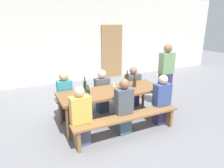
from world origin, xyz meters
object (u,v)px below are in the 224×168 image
Objects in this scene: wine_bottle_1 at (134,82)px; wine_glass_0 at (120,83)px; standing_host at (166,77)px; wine_bottle_3 at (88,94)px; bench_far at (100,96)px; wine_bottle_2 at (127,78)px; wooden_door at (112,52)px; wine_bottle_0 at (85,86)px; seated_guest_far_1 at (102,92)px; seated_guest_near_0 at (81,118)px; seated_guest_far_2 at (133,88)px; bench_near at (128,120)px; seated_guest_near_2 at (162,101)px; wine_glass_1 at (114,85)px; seated_guest_far_0 at (65,97)px; tasting_table at (112,93)px; seated_guest_near_1 at (124,108)px.

wine_bottle_1 reaches higher than wine_glass_0.
wine_bottle_3 is at bearing 11.20° from standing_host.
bench_far is 7.09× the size of wine_bottle_2.
wooden_door is 3.99m from wine_bottle_0.
seated_guest_near_0 is at bearing -38.71° from seated_guest_far_1.
seated_guest_far_1 is at bearing -90.00° from seated_guest_far_2.
wine_bottle_3 is 0.27× the size of seated_guest_far_2.
bench_near is at bearing -34.87° from seated_guest_far_2.
wine_bottle_3 is at bearing 80.18° from seated_guest_near_2.
wine_glass_1 is at bearing -85.81° from bench_far.
standing_host is at bearing 8.59° from wine_bottle_1.
seated_guest_far_0 reaches higher than wine_bottle_0.
seated_guest_near_2 is 1.04× the size of seated_guest_far_2.
seated_guest_far_2 reaches higher than tasting_table.
tasting_table is 7.40× the size of wine_bottle_2.
bench_far is 1.96× the size of seated_guest_far_0.
seated_guest_near_1 is at bearing -38.64° from seated_guest_far_2.
wooden_door reaches higher than wine_bottle_3.
wine_bottle_3 is (-2.35, -3.80, -0.19)m from wooden_door.
seated_guest_far_1 is (-0.94, 1.14, -0.01)m from seated_guest_near_2.
seated_guest_far_2 is at bearing -9.50° from bench_far.
seated_guest_far_0 reaches higher than seated_guest_near_2.
wooden_door reaches higher than wine_bottle_1.
wine_bottle_0 is 1.11× the size of wine_bottle_3.
seated_guest_far_2 is (0.89, 0.00, -0.02)m from seated_guest_far_1.
seated_guest_near_2 reaches higher than wine_glass_1.
seated_guest_near_0 is (-0.91, -0.57, -0.14)m from tasting_table.
seated_guest_far_2 reaches higher than wine_glass_0.
wine_bottle_0 is 0.20× the size of standing_host.
wine_bottle_1 is at bearing 8.59° from standing_host.
wine_bottle_0 is 1.03× the size of wine_bottle_2.
seated_guest_near_2 is at bearing 46.11° from standing_host.
seated_guest_near_0 is 2.68m from standing_host.
seated_guest_far_0 is at bearing -90.00° from seated_guest_far_2.
seated_guest_near_0 reaches higher than wine_bottle_1.
tasting_table is 1.04× the size of bench_near.
standing_host is (2.56, 0.73, 0.29)m from seated_guest_near_0.
seated_guest_far_2 is (-0.05, 1.14, -0.03)m from seated_guest_near_2.
seated_guest_far_0 is 0.93m from seated_guest_far_1.
seated_guest_far_1 is 1.01× the size of seated_guest_far_2.
standing_host is at bearing 61.86° from seated_guest_far_2.
wine_bottle_3 is at bearing -158.28° from wine_glass_0.
wooden_door reaches higher than bench_near.
wine_glass_1 is (-0.54, -0.37, 0.01)m from wine_bottle_2.
seated_guest_far_0 reaches higher than seated_guest_far_1.
tasting_table is at bearing 58.96° from seated_guest_near_2.
seated_guest_near_1 is 1.14m from seated_guest_far_1.
wine_bottle_0 is at bearing -172.91° from wine_bottle_2.
wine_bottle_3 is 0.76m from wine_glass_1.
bench_far is 7.63× the size of wine_bottle_3.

